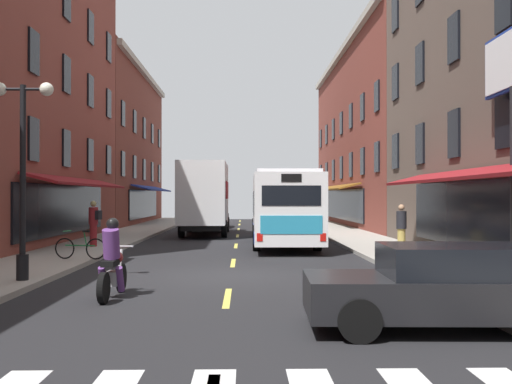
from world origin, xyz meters
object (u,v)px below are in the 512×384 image
Objects in this scene: sedan_near at (214,217)px; pedestrian_far at (401,227)px; sedan_mid at (455,287)px; pedestrian_near at (94,222)px; motorcycle_rider at (113,264)px; transit_bus at (282,207)px; bicycle_near at (80,248)px; box_truck at (205,198)px; street_lamp_twin at (23,170)px.

pedestrian_far is at bearing -68.63° from sedan_near.
sedan_mid is 16.96m from pedestrian_near.
motorcycle_rider is 1.23× the size of pedestrian_far.
transit_bus is 14.63m from sedan_near.
pedestrian_far reaches higher than bicycle_near.
pedestrian_far reaches higher than sedan_near.
pedestrian_far reaches higher than sedan_mid.
street_lamp_twin is (-3.08, -18.28, 0.72)m from box_truck.
motorcycle_rider is 11.59m from pedestrian_near.
street_lamp_twin is at bearing -119.02° from transit_bus.
motorcycle_rider reaches higher than sedan_mid.
motorcycle_rider is at bearing -158.40° from pedestrian_far.
sedan_mid is 1.00× the size of street_lamp_twin.
sedan_mid is at bearing -125.57° from pedestrian_far.
transit_bus is 7.13× the size of bicycle_near.
motorcycle_rider is at bearing -107.43° from transit_bus.
pedestrian_near is at bearing -102.82° from sedan_near.
sedan_mid is at bearing -26.99° from motorcycle_rider.
box_truck is at bearing 88.25° from motorcycle_rider.
street_lamp_twin reaches higher than transit_bus.
pedestrian_far is (7.74, -11.29, -1.01)m from box_truck.
street_lamp_twin reaches higher than sedan_near.
transit_bus is at bearing 60.98° from street_lamp_twin.
street_lamp_twin is (0.73, -9.46, 1.64)m from pedestrian_near.
pedestrian_near is 11.81m from pedestrian_far.
sedan_near is 2.51× the size of bicycle_near.
box_truck is 4.82× the size of pedestrian_far.
transit_bus reaches higher than sedan_mid.
street_lamp_twin reaches higher than box_truck.
pedestrian_near reaches higher than sedan_mid.
bicycle_near is 4.91m from pedestrian_near.
sedan_mid is at bearing -76.72° from box_truck.
sedan_near is at bearing 81.95° from bicycle_near.
transit_bus is 6.99m from box_truck.
street_lamp_twin is at bearing -96.79° from sedan_near.
sedan_mid is 2.58× the size of pedestrian_near.
sedan_near is 17.54m from pedestrian_near.
pedestrian_far reaches higher than motorcycle_rider.
sedan_near is at bearing 104.85° from transit_bus.
pedestrian_near is (-9.24, 14.21, 0.41)m from sedan_mid.
sedan_near is (-3.74, 14.11, -0.93)m from transit_bus.
pedestrian_far is (11.55, -2.47, -0.09)m from pedestrian_near.
sedan_mid is 2.75× the size of pedestrian_far.
box_truck is at bearing 123.21° from transit_bus.
bicycle_near is at bearing 110.81° from motorcycle_rider.
bicycle_near is at bearing -102.47° from box_truck.
bicycle_near is (-3.10, -21.90, -0.20)m from sedan_near.
pedestrian_far is (2.30, 11.75, 0.32)m from sedan_mid.
box_truck is 1.75× the size of sedan_mid.
transit_bus is 6.69× the size of pedestrian_near.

